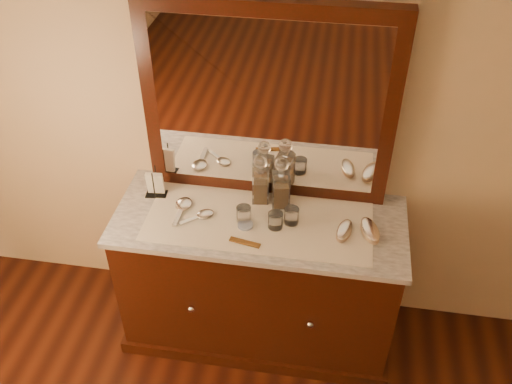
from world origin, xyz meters
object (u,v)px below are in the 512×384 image
(brush_near, at_px, (344,231))
(hand_mirror_outer, at_px, (183,206))
(dresser_cabinet, at_px, (259,280))
(napkin_rack, at_px, (155,185))
(mirror_frame, at_px, (268,105))
(decanter_left, at_px, (260,184))
(hand_mirror_inner, at_px, (202,215))
(comb, at_px, (245,242))
(decanter_right, at_px, (281,187))
(pin_dish, at_px, (245,225))
(brush_far, at_px, (370,231))

(brush_near, height_order, hand_mirror_outer, brush_near)
(dresser_cabinet, xyz_separation_m, napkin_rack, (-0.55, 0.10, 0.50))
(mirror_frame, height_order, decanter_left, mirror_frame)
(mirror_frame, xyz_separation_m, hand_mirror_inner, (-0.28, -0.27, -0.49))
(napkin_rack, height_order, hand_mirror_inner, napkin_rack)
(napkin_rack, relative_size, hand_mirror_outer, 0.73)
(comb, height_order, hand_mirror_inner, hand_mirror_inner)
(hand_mirror_outer, bearing_deg, brush_near, -4.53)
(dresser_cabinet, height_order, hand_mirror_outer, hand_mirror_outer)
(decanter_right, height_order, hand_mirror_outer, decanter_right)
(decanter_right, bearing_deg, hand_mirror_inner, -157.15)
(pin_dish, xyz_separation_m, comb, (0.02, -0.12, -0.00))
(mirror_frame, xyz_separation_m, brush_far, (0.53, -0.27, -0.47))
(napkin_rack, distance_m, decanter_left, 0.54)
(decanter_left, relative_size, hand_mirror_inner, 1.60)
(hand_mirror_inner, bearing_deg, brush_near, -1.36)
(pin_dish, distance_m, brush_far, 0.59)
(dresser_cabinet, height_order, comb, comb)
(mirror_frame, bearing_deg, decanter_right, -53.99)
(comb, bearing_deg, decanter_right, 78.29)
(dresser_cabinet, relative_size, decanter_right, 4.91)
(decanter_left, relative_size, brush_near, 1.65)
(mirror_frame, height_order, brush_far, mirror_frame)
(decanter_right, bearing_deg, dresser_cabinet, -124.85)
(napkin_rack, bearing_deg, pin_dish, -18.69)
(dresser_cabinet, relative_size, comb, 9.35)
(pin_dish, bearing_deg, dresser_cabinet, 48.87)
(brush_far, xyz_separation_m, hand_mirror_inner, (-0.81, -0.00, -0.02))
(brush_far, height_order, hand_mirror_inner, brush_far)
(brush_far, xyz_separation_m, hand_mirror_outer, (-0.93, 0.05, -0.01))
(brush_near, height_order, brush_far, brush_far)
(napkin_rack, distance_m, hand_mirror_inner, 0.31)
(comb, relative_size, napkin_rack, 0.93)
(napkin_rack, distance_m, brush_far, 1.10)
(dresser_cabinet, xyz_separation_m, hand_mirror_inner, (-0.28, -0.03, 0.45))
(decanter_right, height_order, brush_near, decanter_right)
(napkin_rack, height_order, decanter_right, decanter_right)
(brush_far, bearing_deg, decanter_right, 161.13)
(mirror_frame, distance_m, hand_mirror_inner, 0.63)
(mirror_frame, bearing_deg, hand_mirror_outer, -149.92)
(dresser_cabinet, height_order, mirror_frame, mirror_frame)
(decanter_left, xyz_separation_m, hand_mirror_outer, (-0.37, -0.13, -0.09))
(mirror_frame, distance_m, decanter_left, 0.41)
(pin_dish, relative_size, comb, 0.50)
(comb, relative_size, decanter_right, 0.52)
(decanter_left, bearing_deg, hand_mirror_outer, -161.54)
(comb, distance_m, brush_near, 0.47)
(comb, xyz_separation_m, hand_mirror_outer, (-0.35, 0.20, 0.01))
(brush_far, bearing_deg, napkin_rack, 173.22)
(pin_dish, bearing_deg, hand_mirror_inner, 170.65)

